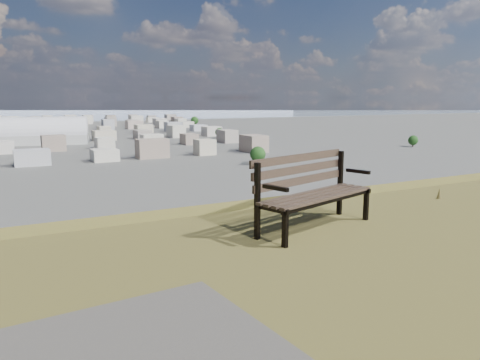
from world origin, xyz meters
TOP-DOWN VIEW (x-y plane):
  - park_bench at (-0.43, 2.80)m, footprint 1.80×1.02m
  - arena at (22.54, 292.78)m, footprint 52.46×30.79m

SIDE VIEW (x-z plane):
  - arena at x=22.54m, z-range -5.48..15.27m
  - park_bench at x=-0.43m, z-range 25.06..25.96m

